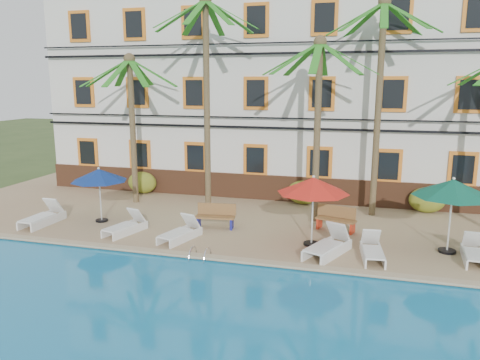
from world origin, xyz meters
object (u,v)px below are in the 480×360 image
(umbrella_blue, at_px, (99,175))
(pool_ladder, at_px, (200,258))
(palm_b, at_px, (206,77))
(lounger_d, at_px, (328,245))
(umbrella_green, at_px, (453,188))
(umbrella_red, at_px, (313,186))
(lounger_e, at_px, (372,250))
(lounger_c, at_px, (181,232))
(palm_d, at_px, (380,80))
(lounger_a, at_px, (43,217))
(palm_a, at_px, (132,107))
(bench_right, at_px, (337,218))
(lounger_b, at_px, (126,226))
(lounger_f, at_px, (474,253))
(bench_left, at_px, (216,216))
(palm_c, at_px, (318,104))

(umbrella_blue, relative_size, pool_ladder, 2.98)
(palm_b, distance_m, lounger_d, 8.73)
(umbrella_green, height_order, pool_ladder, umbrella_green)
(umbrella_red, bearing_deg, pool_ladder, -146.28)
(lounger_e, bearing_deg, lounger_d, -178.35)
(lounger_c, relative_size, pool_ladder, 2.59)
(palm_d, relative_size, lounger_e, 4.80)
(lounger_c, bearing_deg, lounger_a, 177.11)
(palm_a, distance_m, bench_right, 10.32)
(lounger_b, height_order, pool_ladder, lounger_b)
(bench_right, height_order, pool_ladder, bench_right)
(palm_a, bearing_deg, umbrella_blue, -87.46)
(umbrella_red, height_order, lounger_d, umbrella_red)
(palm_b, xyz_separation_m, lounger_f, (9.99, -3.40, -5.44))
(bench_left, bearing_deg, lounger_d, -22.09)
(umbrella_green, bearing_deg, bench_left, 176.27)
(lounger_c, bearing_deg, umbrella_blue, 162.40)
(palm_b, height_order, umbrella_blue, palm_b)
(lounger_f, bearing_deg, pool_ladder, -166.13)
(palm_c, height_order, lounger_b, palm_c)
(palm_a, xyz_separation_m, lounger_d, (9.27, -4.53, -4.10))
(umbrella_green, bearing_deg, lounger_c, -172.58)
(palm_d, height_order, umbrella_blue, palm_d)
(lounger_c, height_order, lounger_e, lounger_c)
(umbrella_blue, xyz_separation_m, umbrella_red, (8.50, -0.56, 0.20))
(bench_right, bearing_deg, umbrella_red, -110.54)
(lounger_a, distance_m, lounger_d, 11.16)
(lounger_d, height_order, bench_left, lounger_d)
(bench_right, relative_size, pool_ladder, 2.11)
(umbrella_blue, relative_size, bench_left, 1.44)
(umbrella_blue, distance_m, umbrella_green, 12.91)
(lounger_e, bearing_deg, palm_a, 157.16)
(lounger_e, relative_size, bench_left, 1.18)
(palm_c, height_order, lounger_e, palm_c)
(umbrella_blue, height_order, umbrella_red, umbrella_red)
(palm_a, distance_m, umbrella_blue, 4.06)
(lounger_a, relative_size, lounger_b, 1.06)
(umbrella_blue, relative_size, lounger_d, 1.01)
(umbrella_green, xyz_separation_m, lounger_d, (-3.77, -1.27, -1.85))
(umbrella_red, height_order, umbrella_green, umbrella_green)
(umbrella_blue, xyz_separation_m, bench_left, (4.69, 0.45, -1.42))
(lounger_e, bearing_deg, palm_d, 89.96)
(palm_c, height_order, umbrella_red, palm_c)
(lounger_a, relative_size, lounger_e, 1.10)
(umbrella_red, relative_size, lounger_c, 1.27)
(palm_d, relative_size, bench_right, 5.59)
(palm_d, distance_m, umbrella_blue, 11.80)
(palm_a, bearing_deg, bench_right, -11.15)
(umbrella_red, xyz_separation_m, lounger_d, (0.63, -0.79, -1.77))
(umbrella_red, relative_size, umbrella_green, 0.97)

